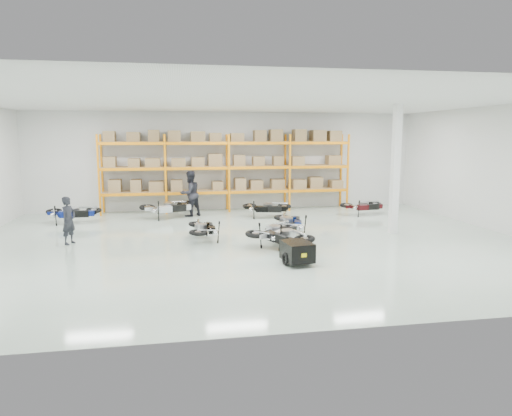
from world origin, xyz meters
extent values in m
plane|color=#B5CAB6|center=(0.00, 0.00, 0.00)|extent=(18.00, 18.00, 0.00)
plane|color=white|center=(0.00, 0.00, 4.50)|extent=(18.00, 18.00, 0.00)
plane|color=silver|center=(0.00, 7.00, 2.25)|extent=(18.00, 0.00, 18.00)
plane|color=silver|center=(0.00, -7.00, 2.25)|extent=(18.00, 0.00, 18.00)
plane|color=silver|center=(9.00, 0.00, 2.25)|extent=(0.00, 14.00, 14.00)
cube|color=orange|center=(-5.60, 6.00, 1.75)|extent=(0.08, 0.08, 3.50)
cube|color=orange|center=(-5.60, 6.90, 1.75)|extent=(0.08, 0.08, 3.50)
cube|color=orange|center=(-2.80, 6.00, 1.75)|extent=(0.08, 0.08, 3.50)
cube|color=orange|center=(-2.80, 6.90, 1.75)|extent=(0.08, 0.08, 3.50)
cube|color=orange|center=(0.00, 6.00, 1.75)|extent=(0.08, 0.08, 3.50)
cube|color=orange|center=(0.00, 6.90, 1.75)|extent=(0.08, 0.08, 3.50)
cube|color=orange|center=(2.80, 6.00, 1.75)|extent=(0.08, 0.08, 3.50)
cube|color=orange|center=(2.80, 6.90, 1.75)|extent=(0.08, 0.08, 3.50)
cube|color=orange|center=(5.60, 6.00, 1.75)|extent=(0.08, 0.08, 3.50)
cube|color=orange|center=(5.60, 6.90, 1.75)|extent=(0.08, 0.08, 3.50)
cube|color=orange|center=(-4.20, 6.00, 0.90)|extent=(2.70, 0.08, 0.12)
cube|color=orange|center=(-4.20, 6.90, 0.90)|extent=(2.70, 0.08, 0.12)
cube|color=#9C7E50|center=(-4.20, 6.45, 0.97)|extent=(2.68, 0.88, 0.02)
cube|color=#9C7E50|center=(-4.20, 6.45, 1.20)|extent=(2.40, 0.70, 0.44)
cube|color=orange|center=(-1.40, 6.00, 0.90)|extent=(2.70, 0.08, 0.12)
cube|color=orange|center=(-1.40, 6.90, 0.90)|extent=(2.70, 0.08, 0.12)
cube|color=#9C7E50|center=(-1.40, 6.45, 0.97)|extent=(2.68, 0.88, 0.02)
cube|color=#9C7E50|center=(-1.40, 6.45, 1.20)|extent=(2.40, 0.70, 0.44)
cube|color=orange|center=(1.40, 6.00, 0.90)|extent=(2.70, 0.08, 0.12)
cube|color=orange|center=(1.40, 6.90, 0.90)|extent=(2.70, 0.08, 0.12)
cube|color=#9C7E50|center=(1.40, 6.45, 0.97)|extent=(2.68, 0.88, 0.02)
cube|color=#9C7E50|center=(1.40, 6.45, 1.20)|extent=(2.40, 0.70, 0.44)
cube|color=orange|center=(4.20, 6.00, 0.90)|extent=(2.70, 0.08, 0.12)
cube|color=orange|center=(4.20, 6.90, 0.90)|extent=(2.70, 0.08, 0.12)
cube|color=#9C7E50|center=(4.20, 6.45, 0.97)|extent=(2.68, 0.88, 0.02)
cube|color=#9C7E50|center=(4.20, 6.45, 1.20)|extent=(2.40, 0.70, 0.44)
cube|color=orange|center=(-4.20, 6.00, 2.00)|extent=(2.70, 0.08, 0.12)
cube|color=orange|center=(-4.20, 6.90, 2.00)|extent=(2.70, 0.08, 0.12)
cube|color=#9C7E50|center=(-4.20, 6.45, 2.07)|extent=(2.68, 0.88, 0.02)
cube|color=#9C7E50|center=(-4.20, 6.45, 2.30)|extent=(2.40, 0.70, 0.44)
cube|color=orange|center=(-1.40, 6.00, 2.00)|extent=(2.70, 0.08, 0.12)
cube|color=orange|center=(-1.40, 6.90, 2.00)|extent=(2.70, 0.08, 0.12)
cube|color=#9C7E50|center=(-1.40, 6.45, 2.07)|extent=(2.68, 0.88, 0.02)
cube|color=#9C7E50|center=(-1.40, 6.45, 2.30)|extent=(2.40, 0.70, 0.44)
cube|color=orange|center=(1.40, 6.00, 2.00)|extent=(2.70, 0.08, 0.12)
cube|color=orange|center=(1.40, 6.90, 2.00)|extent=(2.70, 0.08, 0.12)
cube|color=#9C7E50|center=(1.40, 6.45, 2.07)|extent=(2.68, 0.88, 0.02)
cube|color=#9C7E50|center=(1.40, 6.45, 2.30)|extent=(2.40, 0.70, 0.44)
cube|color=orange|center=(4.20, 6.00, 2.00)|extent=(2.70, 0.08, 0.12)
cube|color=orange|center=(4.20, 6.90, 2.00)|extent=(2.70, 0.08, 0.12)
cube|color=#9C7E50|center=(4.20, 6.45, 2.07)|extent=(2.68, 0.88, 0.02)
cube|color=#9C7E50|center=(4.20, 6.45, 2.30)|extent=(2.40, 0.70, 0.44)
cube|color=orange|center=(-4.20, 6.00, 3.10)|extent=(2.70, 0.08, 0.12)
cube|color=orange|center=(-4.20, 6.90, 3.10)|extent=(2.70, 0.08, 0.12)
cube|color=#9C7E50|center=(-4.20, 6.45, 3.17)|extent=(2.68, 0.88, 0.02)
cube|color=#9C7E50|center=(-4.20, 6.45, 3.40)|extent=(2.40, 0.70, 0.44)
cube|color=orange|center=(-1.40, 6.00, 3.10)|extent=(2.70, 0.08, 0.12)
cube|color=orange|center=(-1.40, 6.90, 3.10)|extent=(2.70, 0.08, 0.12)
cube|color=#9C7E50|center=(-1.40, 6.45, 3.17)|extent=(2.68, 0.88, 0.02)
cube|color=#9C7E50|center=(-1.40, 6.45, 3.40)|extent=(2.40, 0.70, 0.44)
cube|color=orange|center=(1.40, 6.00, 3.10)|extent=(2.70, 0.08, 0.12)
cube|color=orange|center=(1.40, 6.90, 3.10)|extent=(2.70, 0.08, 0.12)
cube|color=#9C7E50|center=(1.40, 6.45, 3.17)|extent=(2.68, 0.88, 0.02)
cube|color=#9C7E50|center=(1.40, 6.45, 3.40)|extent=(2.40, 0.70, 0.44)
cube|color=orange|center=(4.20, 6.00, 3.10)|extent=(2.70, 0.08, 0.12)
cube|color=orange|center=(4.20, 6.90, 3.10)|extent=(2.70, 0.08, 0.12)
cube|color=#9C7E50|center=(4.20, 6.45, 3.17)|extent=(2.68, 0.88, 0.02)
cube|color=#9C7E50|center=(4.20, 6.45, 3.40)|extent=(2.40, 0.70, 0.44)
cube|color=white|center=(5.20, 0.50, 2.25)|extent=(0.25, 0.25, 4.50)
cube|color=black|center=(0.81, -2.82, 0.37)|extent=(0.81, 0.97, 0.51)
cube|color=yellow|center=(0.81, -3.26, 0.37)|extent=(0.15, 0.04, 0.10)
torus|color=black|center=(0.46, -2.82, 0.18)|extent=(0.07, 0.35, 0.35)
torus|color=black|center=(1.16, -2.82, 0.18)|extent=(0.07, 0.35, 0.35)
cylinder|color=black|center=(0.81, -2.23, 0.41)|extent=(0.16, 0.82, 0.04)
imported|color=#202228|center=(-5.74, 0.74, 0.76)|extent=(0.58, 0.66, 1.53)
imported|color=black|center=(-1.77, 5.25, 0.98)|extent=(1.20, 1.16, 1.96)
camera|label=1|loc=(-2.31, -14.31, 3.41)|focal=32.00mm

